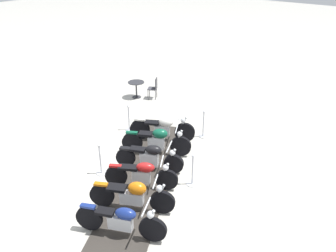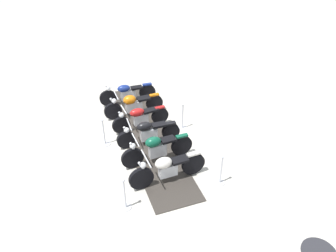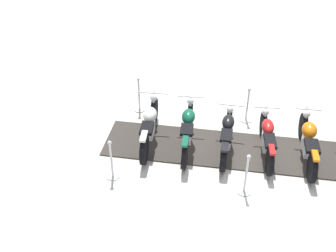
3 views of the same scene
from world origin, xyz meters
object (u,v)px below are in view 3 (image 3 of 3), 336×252
at_px(motorcycle_black, 227,134).
at_px(motorcycle_cream, 150,125).
at_px(stanchion_left_rear, 112,165).
at_px(stanchion_right_rear, 139,99).
at_px(motorcycle_forest, 188,128).
at_px(motorcycle_copper, 308,140).
at_px(stanchion_left_mid, 245,180).
at_px(stanchion_right_mid, 247,111).
at_px(motorcycle_maroon, 267,137).

xyz_separation_m(motorcycle_black, motorcycle_cream, (-1.70, -0.86, 0.04)).
height_order(motorcycle_cream, stanchion_left_rear, motorcycle_cream).
bearing_deg(motorcycle_black, stanchion_right_rear, 62.97).
bearing_deg(motorcycle_black, motorcycle_forest, 91.49).
distance_m(motorcycle_copper, stanchion_left_rear, 4.62).
height_order(motorcycle_forest, motorcycle_cream, motorcycle_cream).
bearing_deg(motorcycle_forest, stanchion_left_mid, -137.78).
bearing_deg(stanchion_right_rear, stanchion_left_mid, -16.56).
height_order(motorcycle_black, stanchion_left_rear, stanchion_left_rear).
bearing_deg(motorcycle_forest, stanchion_right_rear, 45.62).
bearing_deg(motorcycle_copper, stanchion_right_rear, 71.26).
bearing_deg(motorcycle_black, motorcycle_copper, -87.81).
distance_m(motorcycle_black, stanchion_right_rear, 2.84).
bearing_deg(stanchion_right_rear, stanchion_right_mid, 26.92).
relative_size(motorcycle_forest, stanchion_right_mid, 2.06).
bearing_deg(motorcycle_maroon, motorcycle_copper, -93.95).
relative_size(motorcycle_black, stanchion_left_rear, 1.97).
height_order(stanchion_right_mid, stanchion_left_mid, stanchion_left_mid).
height_order(motorcycle_maroon, stanchion_left_mid, stanchion_left_mid).
xyz_separation_m(stanchion_right_rear, stanchion_right_mid, (2.64, 1.34, -0.06)).
distance_m(stanchion_right_rear, stanchion_left_mid, 4.08).
relative_size(motorcycle_maroon, motorcycle_cream, 0.89).
distance_m(stanchion_right_rear, stanchion_right_mid, 2.96).
relative_size(motorcycle_black, stanchion_left_mid, 1.95).
bearing_deg(motorcycle_copper, stanchion_right_mid, 44.85).
xyz_separation_m(motorcycle_copper, stanchion_right_mid, (-1.89, 0.57, -0.20)).
height_order(motorcycle_cream, stanchion_left_mid, motorcycle_cream).
bearing_deg(motorcycle_copper, motorcycle_black, 88.81).
relative_size(motorcycle_copper, motorcycle_maroon, 1.11).
relative_size(motorcycle_cream, stanchion_left_rear, 2.04).
distance_m(motorcycle_forest, stanchion_right_rear, 2.06).
xyz_separation_m(motorcycle_maroon, motorcycle_black, (-0.85, -0.43, -0.02)).
distance_m(motorcycle_maroon, stanchion_left_mid, 1.52).
xyz_separation_m(motorcycle_maroon, stanchion_left_rear, (-2.41, -2.83, -0.15)).
relative_size(motorcycle_copper, stanchion_left_rear, 2.02).
height_order(motorcycle_copper, motorcycle_maroon, motorcycle_copper).
relative_size(motorcycle_copper, stanchion_left_mid, 2.00).
height_order(stanchion_right_rear, stanchion_left_rear, stanchion_right_rear).
distance_m(motorcycle_cream, stanchion_left_rear, 1.56).
distance_m(motorcycle_forest, stanchion_left_mid, 2.04).
height_order(motorcycle_copper, stanchion_right_rear, stanchion_right_rear).
bearing_deg(stanchion_right_rear, motorcycle_black, -2.02).
height_order(motorcycle_cream, stanchion_right_mid, motorcycle_cream).
bearing_deg(motorcycle_forest, stanchion_left_rear, 130.69).
distance_m(motorcycle_maroon, stanchion_left_rear, 3.72).
bearing_deg(motorcycle_cream, stanchion_left_mid, -123.73).
relative_size(motorcycle_black, stanchion_right_mid, 1.99).
relative_size(motorcycle_black, motorcycle_cream, 0.96).
bearing_deg(motorcycle_cream, motorcycle_black, -92.73).
xyz_separation_m(motorcycle_cream, stanchion_right_rear, (-1.13, 0.96, -0.16)).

